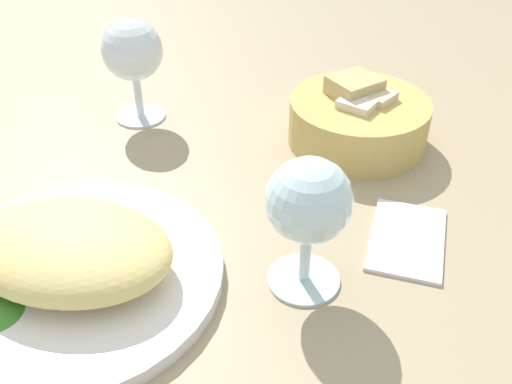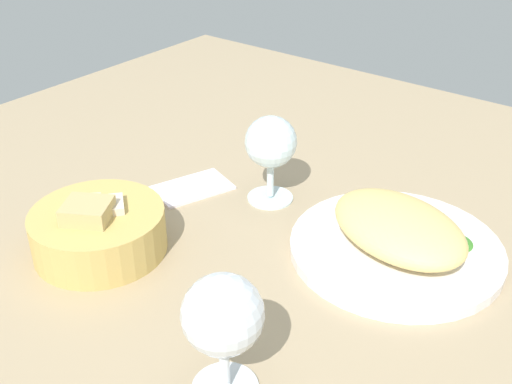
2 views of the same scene
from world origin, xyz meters
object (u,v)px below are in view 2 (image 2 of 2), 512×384
Objects in this scene: plate at (396,248)px; bread_basket at (98,229)px; wine_glass_near at (271,146)px; folded_napkin at (192,187)px; wine_glass_far at (223,319)px.

plate is 37.37cm from bread_basket.
plate is 21.94cm from wine_glass_near.
wine_glass_near is 1.16× the size of folded_napkin.
wine_glass_far is 1.19× the size of folded_napkin.
wine_glass_near is (20.49, -1.08, 7.78)cm from plate.
bread_basket is at bearing -15.85° from wine_glass_far.
wine_glass_far is (2.66, 30.06, 8.06)cm from plate.
folded_napkin is at bearing -42.61° from wine_glass_far.
plate is 31.24cm from wine_glass_far.
wine_glass_near reaches higher than plate.
folded_napkin is (28.61, -26.32, -8.36)cm from wine_glass_far.
wine_glass_near is at bearing -3.03° from plate.
wine_glass_near is at bearing 134.24° from folded_napkin.
folded_napkin is (31.27, 3.75, -0.30)cm from plate.
bread_basket is 1.31× the size of wine_glass_near.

